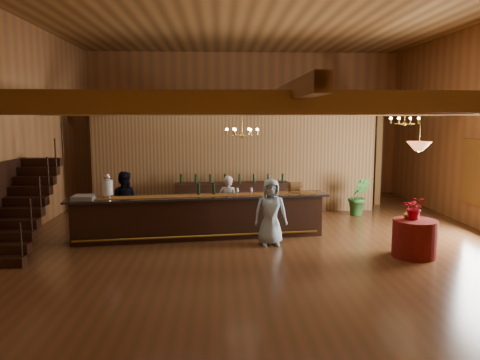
{
  "coord_description": "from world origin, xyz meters",
  "views": [
    {
      "loc": [
        -0.98,
        -11.38,
        3.0
      ],
      "look_at": [
        -0.44,
        0.88,
        1.36
      ],
      "focal_mm": 35.0,
      "sensor_mm": 36.0,
      "label": 1
    }
  ],
  "objects_px": {
    "round_table": "(414,238)",
    "raffle_drum": "(295,187)",
    "chandelier_right": "(405,120)",
    "pendant_lamp": "(419,146)",
    "backbar_shelf": "(232,199)",
    "bartender": "(228,203)",
    "chandelier_left": "(242,132)",
    "beverage_dispenser": "(107,186)",
    "guest": "(271,212)",
    "floor_plant": "(359,196)",
    "staff_second": "(124,202)",
    "tasting_bar": "(200,217)"
  },
  "relations": [
    {
      "from": "guest",
      "to": "tasting_bar",
      "type": "bearing_deg",
      "value": 155.4
    },
    {
      "from": "tasting_bar",
      "to": "raffle_drum",
      "type": "xyz_separation_m",
      "value": [
        2.41,
        0.26,
        0.71
      ]
    },
    {
      "from": "guest",
      "to": "raffle_drum",
      "type": "bearing_deg",
      "value": 50.72
    },
    {
      "from": "beverage_dispenser",
      "to": "backbar_shelf",
      "type": "distance_m",
      "value": 4.47
    },
    {
      "from": "bartender",
      "to": "floor_plant",
      "type": "bearing_deg",
      "value": -134.82
    },
    {
      "from": "raffle_drum",
      "to": "chandelier_left",
      "type": "height_order",
      "value": "chandelier_left"
    },
    {
      "from": "bartender",
      "to": "staff_second",
      "type": "bearing_deg",
      "value": 20.06
    },
    {
      "from": "tasting_bar",
      "to": "bartender",
      "type": "relative_size",
      "value": 4.38
    },
    {
      "from": "backbar_shelf",
      "to": "pendant_lamp",
      "type": "height_order",
      "value": "pendant_lamp"
    },
    {
      "from": "floor_plant",
      "to": "round_table",
      "type": "bearing_deg",
      "value": -91.0
    },
    {
      "from": "beverage_dispenser",
      "to": "round_table",
      "type": "xyz_separation_m",
      "value": [
        6.92,
        -1.55,
        -0.96
      ]
    },
    {
      "from": "pendant_lamp",
      "to": "chandelier_right",
      "type": "bearing_deg",
      "value": 74.49
    },
    {
      "from": "tasting_bar",
      "to": "floor_plant",
      "type": "xyz_separation_m",
      "value": [
        4.79,
        2.57,
        0.05
      ]
    },
    {
      "from": "backbar_shelf",
      "to": "bartender",
      "type": "bearing_deg",
      "value": -99.32
    },
    {
      "from": "round_table",
      "to": "guest",
      "type": "distance_m",
      "value": 3.23
    },
    {
      "from": "chandelier_left",
      "to": "guest",
      "type": "height_order",
      "value": "chandelier_left"
    },
    {
      "from": "backbar_shelf",
      "to": "round_table",
      "type": "relative_size",
      "value": 3.79
    },
    {
      "from": "raffle_drum",
      "to": "pendant_lamp",
      "type": "distance_m",
      "value": 3.28
    },
    {
      "from": "backbar_shelf",
      "to": "floor_plant",
      "type": "relative_size",
      "value": 2.97
    },
    {
      "from": "backbar_shelf",
      "to": "chandelier_right",
      "type": "distance_m",
      "value": 5.53
    },
    {
      "from": "chandelier_right",
      "to": "pendant_lamp",
      "type": "height_order",
      "value": "same"
    },
    {
      "from": "staff_second",
      "to": "chandelier_left",
      "type": "bearing_deg",
      "value": 178.58
    },
    {
      "from": "round_table",
      "to": "bartender",
      "type": "distance_m",
      "value": 4.74
    },
    {
      "from": "raffle_drum",
      "to": "bartender",
      "type": "relative_size",
      "value": 0.23
    },
    {
      "from": "tasting_bar",
      "to": "guest",
      "type": "relative_size",
      "value": 4.11
    },
    {
      "from": "pendant_lamp",
      "to": "bartender",
      "type": "relative_size",
      "value": 0.61
    },
    {
      "from": "chandelier_left",
      "to": "raffle_drum",
      "type": "bearing_deg",
      "value": 2.34
    },
    {
      "from": "round_table",
      "to": "raffle_drum",
      "type": "bearing_deg",
      "value": 138.47
    },
    {
      "from": "round_table",
      "to": "chandelier_right",
      "type": "xyz_separation_m",
      "value": [
        0.76,
        2.74,
        2.53
      ]
    },
    {
      "from": "backbar_shelf",
      "to": "bartender",
      "type": "xyz_separation_m",
      "value": [
        -0.16,
        -2.13,
        0.24
      ]
    },
    {
      "from": "chandelier_left",
      "to": "bartender",
      "type": "xyz_separation_m",
      "value": [
        -0.34,
        0.55,
        -1.92
      ]
    },
    {
      "from": "chandelier_left",
      "to": "staff_second",
      "type": "distance_m",
      "value": 3.66
    },
    {
      "from": "tasting_bar",
      "to": "pendant_lamp",
      "type": "distance_m",
      "value": 5.37
    },
    {
      "from": "chandelier_left",
      "to": "floor_plant",
      "type": "bearing_deg",
      "value": 32.35
    },
    {
      "from": "round_table",
      "to": "floor_plant",
      "type": "bearing_deg",
      "value": 89.0
    },
    {
      "from": "raffle_drum",
      "to": "guest",
      "type": "bearing_deg",
      "value": -127.02
    },
    {
      "from": "guest",
      "to": "staff_second",
      "type": "bearing_deg",
      "value": 155.88
    },
    {
      "from": "tasting_bar",
      "to": "raffle_drum",
      "type": "height_order",
      "value": "raffle_drum"
    },
    {
      "from": "beverage_dispenser",
      "to": "guest",
      "type": "relative_size",
      "value": 0.38
    },
    {
      "from": "beverage_dispenser",
      "to": "chandelier_right",
      "type": "distance_m",
      "value": 7.93
    },
    {
      "from": "beverage_dispenser",
      "to": "pendant_lamp",
      "type": "xyz_separation_m",
      "value": [
        6.92,
        -1.55,
        1.04
      ]
    },
    {
      "from": "tasting_bar",
      "to": "beverage_dispenser",
      "type": "distance_m",
      "value": 2.37
    },
    {
      "from": "round_table",
      "to": "chandelier_right",
      "type": "relative_size",
      "value": 1.17
    },
    {
      "from": "beverage_dispenser",
      "to": "round_table",
      "type": "height_order",
      "value": "beverage_dispenser"
    },
    {
      "from": "guest",
      "to": "floor_plant",
      "type": "height_order",
      "value": "guest"
    },
    {
      "from": "chandelier_right",
      "to": "pendant_lamp",
      "type": "xyz_separation_m",
      "value": [
        -0.76,
        -2.74,
        -0.53
      ]
    },
    {
      "from": "round_table",
      "to": "backbar_shelf",
      "type": "bearing_deg",
      "value": 129.44
    },
    {
      "from": "tasting_bar",
      "to": "round_table",
      "type": "relative_size",
      "value": 6.95
    },
    {
      "from": "backbar_shelf",
      "to": "chandelier_right",
      "type": "relative_size",
      "value": 4.44
    },
    {
      "from": "tasting_bar",
      "to": "beverage_dispenser",
      "type": "xyz_separation_m",
      "value": [
        -2.21,
        -0.23,
        0.82
      ]
    }
  ]
}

